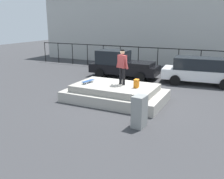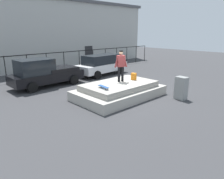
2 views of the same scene
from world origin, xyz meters
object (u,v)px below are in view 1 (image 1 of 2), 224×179
(backpack, at_px, (136,83))
(car_black_pickup_near, at_px, (121,64))
(car_white_hatchback_mid, at_px, (201,70))
(skateboarder, at_px, (122,65))
(skateboard, at_px, (88,81))
(utility_box, at_px, (139,111))

(backpack, height_order, car_black_pickup_near, car_black_pickup_near)
(car_black_pickup_near, bearing_deg, car_white_hatchback_mid, 3.80)
(skateboarder, bearing_deg, skateboard, -164.88)
(backpack, distance_m, utility_box, 2.73)
(skateboarder, xyz_separation_m, backpack, (0.85, -0.23, -0.80))
(car_white_hatchback_mid, xyz_separation_m, utility_box, (-1.18, -7.96, -0.28))
(backpack, bearing_deg, car_white_hatchback_mid, 156.61)
(car_black_pickup_near, height_order, car_white_hatchback_mid, car_black_pickup_near)
(skateboarder, bearing_deg, car_black_pickup_near, 114.17)
(car_black_pickup_near, height_order, utility_box, car_black_pickup_near)
(backpack, height_order, car_white_hatchback_mid, car_white_hatchback_mid)
(backpack, xyz_separation_m, utility_box, (1.06, -2.48, -0.41))
(skateboarder, xyz_separation_m, skateboard, (-1.70, -0.46, -0.91))
(backpack, relative_size, utility_box, 0.33)
(skateboarder, height_order, backpack, skateboarder)
(backpack, xyz_separation_m, car_white_hatchback_mid, (2.25, 5.48, -0.13))
(skateboard, height_order, car_black_pickup_near, car_black_pickup_near)
(skateboard, xyz_separation_m, backpack, (2.55, 0.23, 0.10))
(skateboarder, height_order, car_white_hatchback_mid, skateboarder)
(car_white_hatchback_mid, relative_size, utility_box, 3.88)
(car_black_pickup_near, bearing_deg, skateboard, -84.67)
(car_black_pickup_near, bearing_deg, backpack, -59.29)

